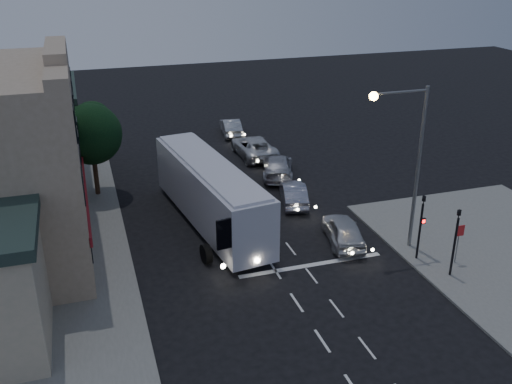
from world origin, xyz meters
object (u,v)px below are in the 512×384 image
object	(u,v)px
car_sedan_b	(278,166)
car_sedan_c	(254,147)
traffic_signal_side	(456,234)
regulatory_sign	(459,238)
car_suv	(343,230)
car_sedan_a	(293,193)
car_extra	(231,127)
traffic_signal_main	(421,220)
tour_bus	(210,192)
streetlight	(409,151)
street_tree	(91,131)

from	to	relation	value
car_sedan_b	car_sedan_c	distance (m)	4.67
traffic_signal_side	regulatory_sign	distance (m)	1.61
car_suv	car_sedan_a	bearing A→B (deg)	-70.90
car_extra	traffic_signal_main	bearing A→B (deg)	105.21
car_sedan_c	traffic_signal_main	size ratio (longest dim) A/B	1.39
car_extra	car_sedan_a	bearing A→B (deg)	96.67
car_suv	car_sedan_c	distance (m)	15.49
tour_bus	car_suv	bearing A→B (deg)	-42.89
regulatory_sign	tour_bus	bearing A→B (deg)	142.34
traffic_signal_side	regulatory_sign	xyz separation A→B (m)	(1.00, 0.96, -0.82)
tour_bus	car_extra	world-z (taller)	tour_bus
traffic_signal_main	streetlight	world-z (taller)	streetlight
car_sedan_c	streetlight	bearing A→B (deg)	99.12
car_sedan_a	car_sedan_b	world-z (taller)	car_sedan_b
car_sedan_c	streetlight	world-z (taller)	streetlight
car_suv	streetlight	world-z (taller)	streetlight
car_sedan_a	traffic_signal_main	bearing A→B (deg)	126.40
street_tree	regulatory_sign	bearing A→B (deg)	-41.08
streetlight	tour_bus	bearing A→B (deg)	146.12
car_suv	traffic_signal_main	distance (m)	4.51
car_sedan_c	traffic_signal_main	world-z (taller)	traffic_signal_main
car_sedan_b	traffic_signal_side	xyz separation A→B (m)	(3.69, -15.83, 1.66)
tour_bus	traffic_signal_main	world-z (taller)	traffic_signal_main
car_extra	street_tree	world-z (taller)	street_tree
car_sedan_b	traffic_signal_main	bearing A→B (deg)	121.34
car_sedan_a	car_extra	xyz separation A→B (m)	(0.06, 15.67, 0.01)
car_sedan_c	streetlight	distance (m)	18.05
car_sedan_b	car_sedan_c	xyz separation A→B (m)	(-0.36, 4.66, 0.04)
car_sedan_a	car_sedan_c	world-z (taller)	car_sedan_c
car_suv	car_sedan_c	xyz separation A→B (m)	(-0.45, 15.48, 0.03)
regulatory_sign	street_tree	bearing A→B (deg)	138.92
streetlight	street_tree	bearing A→B (deg)	140.49
car_suv	car_extra	size ratio (longest dim) A/B	1.02
car_extra	traffic_signal_main	xyz separation A→B (m)	(3.60, -24.60, 1.70)
traffic_signal_side	street_tree	bearing A→B (deg)	135.50
traffic_signal_side	regulatory_sign	size ratio (longest dim) A/B	1.86
car_suv	street_tree	world-z (taller)	street_tree
streetlight	car_sedan_a	bearing A→B (deg)	114.41
car_suv	tour_bus	bearing A→B (deg)	-23.10
car_sedan_c	regulatory_sign	distance (m)	20.18
car_sedan_c	car_sedan_b	bearing A→B (deg)	93.27
regulatory_sign	traffic_signal_side	bearing A→B (deg)	-136.08
car_sedan_a	regulatory_sign	distance (m)	11.33
car_sedan_a	car_sedan_c	bearing A→B (deg)	-77.73
car_suv	traffic_signal_side	distance (m)	6.39
car_sedan_c	car_extra	xyz separation A→B (m)	(-0.25, 6.09, -0.07)
car_suv	traffic_signal_side	xyz separation A→B (m)	(3.61, -5.00, 1.66)
street_tree	traffic_signal_side	bearing A→B (deg)	-44.50
street_tree	car_sedan_b	bearing A→B (deg)	-1.78
tour_bus	car_sedan_c	size ratio (longest dim) A/B	2.29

